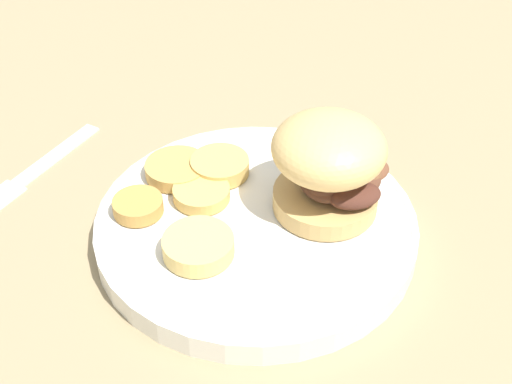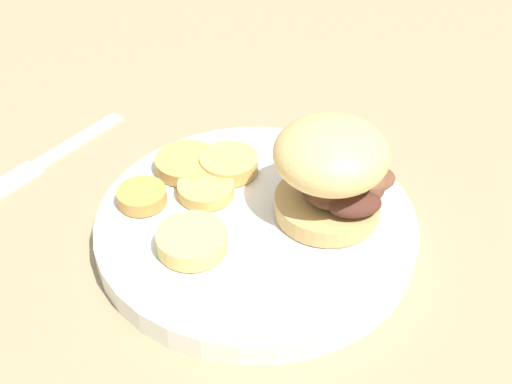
# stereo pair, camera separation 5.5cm
# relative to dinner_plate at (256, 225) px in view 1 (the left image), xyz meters

# --- Properties ---
(ground_plane) EXTENTS (4.00, 4.00, 0.00)m
(ground_plane) POSITION_rel_dinner_plate_xyz_m (0.00, 0.00, -0.01)
(ground_plane) COLOR #937F5B
(dinner_plate) EXTENTS (0.26, 0.26, 0.02)m
(dinner_plate) POSITION_rel_dinner_plate_xyz_m (0.00, 0.00, 0.00)
(dinner_plate) COLOR white
(dinner_plate) RESTS_ON ground_plane
(sandwich) EXTENTS (0.10, 0.09, 0.08)m
(sandwich) POSITION_rel_dinner_plate_xyz_m (-0.06, -0.01, 0.05)
(sandwich) COLOR tan
(sandwich) RESTS_ON dinner_plate
(potato_round_0) EXTENTS (0.04, 0.04, 0.01)m
(potato_round_0) POSITION_rel_dinner_plate_xyz_m (0.09, -0.01, 0.02)
(potato_round_0) COLOR #BC8942
(potato_round_0) RESTS_ON dinner_plate
(potato_round_1) EXTENTS (0.05, 0.05, 0.01)m
(potato_round_1) POSITION_rel_dinner_plate_xyz_m (0.04, -0.02, 0.01)
(potato_round_1) COLOR tan
(potato_round_1) RESTS_ON dinner_plate
(potato_round_2) EXTENTS (0.05, 0.05, 0.01)m
(potato_round_2) POSITION_rel_dinner_plate_xyz_m (0.03, -0.06, 0.02)
(potato_round_2) COLOR tan
(potato_round_2) RESTS_ON dinner_plate
(potato_round_3) EXTENTS (0.05, 0.05, 0.01)m
(potato_round_3) POSITION_rel_dinner_plate_xyz_m (0.04, 0.04, 0.02)
(potato_round_3) COLOR #DBB766
(potato_round_3) RESTS_ON dinner_plate
(potato_round_4) EXTENTS (0.05, 0.05, 0.01)m
(potato_round_4) POSITION_rel_dinner_plate_xyz_m (0.07, -0.06, 0.02)
(potato_round_4) COLOR tan
(potato_round_4) RESTS_ON dinner_plate
(fork) EXTENTS (0.10, 0.14, 0.00)m
(fork) POSITION_rel_dinner_plate_xyz_m (0.20, -0.09, -0.01)
(fork) COLOR silver
(fork) RESTS_ON ground_plane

